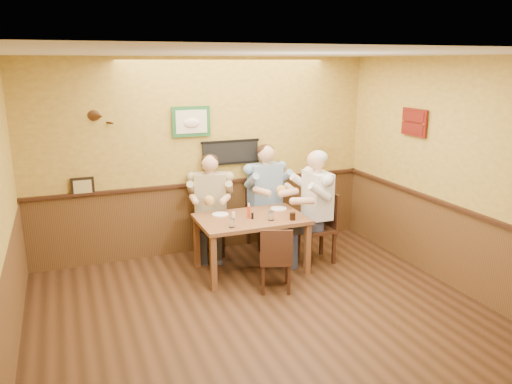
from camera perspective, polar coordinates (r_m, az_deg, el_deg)
room at (r=5.05m, az=2.82°, el=2.75°), size 5.02×5.03×2.81m
dining_table at (r=6.57m, az=-0.57°, el=-3.67°), size 1.40×0.90×0.75m
chair_back_left at (r=7.26m, az=-5.13°, el=-3.55°), size 0.54×0.54×0.93m
chair_back_right at (r=7.52m, az=1.02°, el=-2.63°), size 0.50×0.50×0.98m
chair_right_end at (r=7.00m, az=6.91°, el=-4.02°), size 0.47×0.47×0.99m
chair_near_side at (r=6.13m, az=2.25°, el=-7.52°), size 0.49×0.49×0.83m
diner_tan_shirt at (r=7.20m, az=-5.16°, el=-2.05°), size 0.78×0.78×1.32m
diner_blue_polo at (r=7.46m, az=1.02°, el=-1.09°), size 0.71×0.71×1.40m
diner_white_elder at (r=6.93m, az=6.96°, el=-2.36°), size 0.67×0.67×1.41m
water_glass_left at (r=6.14m, az=-2.76°, el=-3.56°), size 0.09×0.09×0.11m
water_glass_mid at (r=6.41m, az=1.73°, el=-2.76°), size 0.09×0.09×0.12m
cola_tumbler at (r=6.44m, az=4.20°, el=-2.78°), size 0.10×0.10×0.10m
hot_sauce_bottle at (r=6.49m, az=-0.83°, el=-2.23°), size 0.05×0.05×0.18m
salt_shaker at (r=6.47m, az=-2.56°, el=-2.70°), size 0.04×0.04×0.09m
pepper_shaker at (r=6.47m, az=-0.42°, el=-2.75°), size 0.04×0.04×0.08m
plate_far_left at (r=6.66m, az=-4.10°, el=-2.57°), size 0.25×0.25×0.01m
plate_far_right at (r=6.91m, az=2.60°, el=-1.89°), size 0.27×0.27×0.01m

